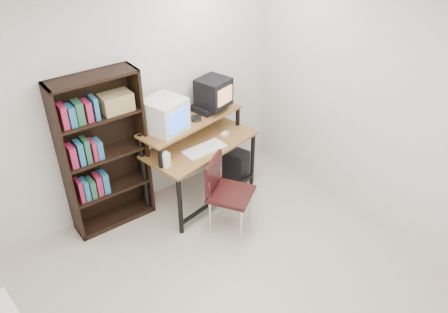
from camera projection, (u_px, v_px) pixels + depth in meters
ceiling at (237, 14)px, 2.31m from camera, size 4.00×4.00×0.01m
back_wall at (113, 102)px, 4.37m from camera, size 4.00×0.01×2.60m
right_wall at (406, 122)px, 4.02m from camera, size 0.01×4.00×2.60m
computer_desk at (199, 146)px, 4.83m from camera, size 1.36×0.87×0.98m
crt_monitor at (165, 115)px, 4.46m from camera, size 0.47×0.47×0.36m
vcr at (209, 107)px, 4.93m from camera, size 0.41×0.33×0.08m
crt_tv at (214, 92)px, 4.80m from camera, size 0.40×0.39×0.30m
cd_spindle at (196, 119)px, 4.71m from camera, size 0.12×0.12×0.05m
keyboard at (204, 150)px, 4.67m from camera, size 0.48×0.23×0.03m
mousepad at (224, 136)px, 4.95m from camera, size 0.22×0.18×0.01m
mouse at (225, 134)px, 4.94m from camera, size 0.11×0.09×0.03m
desk_speaker at (165, 160)px, 4.38m from camera, size 0.08×0.08×0.17m
pc_tower at (230, 164)px, 5.39m from camera, size 0.34×0.49×0.42m
school_chair at (225, 187)px, 4.47m from camera, size 0.58×0.58×0.84m
bookshelf at (103, 151)px, 4.39m from camera, size 0.85×0.29×1.70m
wall_outlet at (305, 158)px, 5.33m from camera, size 0.02×0.08×0.12m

